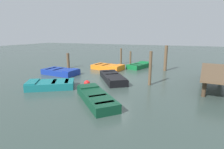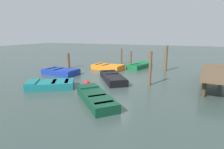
{
  "view_description": "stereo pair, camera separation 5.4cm",
  "coord_description": "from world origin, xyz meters",
  "px_view_note": "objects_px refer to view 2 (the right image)",
  "views": [
    {
      "loc": [
        11.17,
        4.43,
        3.12
      ],
      "look_at": [
        0.0,
        0.0,
        0.35
      ],
      "focal_mm": 28.47,
      "sensor_mm": 36.0,
      "label": 1
    },
    {
      "loc": [
        11.15,
        4.48,
        3.12
      ],
      "look_at": [
        0.0,
        0.0,
        0.35
      ],
      "focal_mm": 28.47,
      "sensor_mm": 36.0,
      "label": 2
    }
  ],
  "objects_px": {
    "rowboat_orange": "(108,67)",
    "mooring_piling_near_right": "(166,58)",
    "rowboat_black": "(113,77)",
    "marker_buoy": "(87,84)",
    "rowboat_blue": "(61,72)",
    "rowboat_teal": "(50,84)",
    "dock_segment": "(215,73)",
    "mooring_piling_near_left": "(150,68)",
    "mooring_piling_mid_right": "(121,56)",
    "rowboat_green": "(140,65)",
    "rowboat_dark_green": "(95,97)",
    "mooring_piling_mid_left": "(131,58)",
    "mooring_piling_far_right": "(68,61)"
  },
  "relations": [
    {
      "from": "rowboat_blue",
      "to": "mooring_piling_near_right",
      "type": "distance_m",
      "value": 8.73
    },
    {
      "from": "dock_segment",
      "to": "marker_buoy",
      "type": "height_order",
      "value": "dock_segment"
    },
    {
      "from": "rowboat_teal",
      "to": "mooring_piling_mid_left",
      "type": "bearing_deg",
      "value": -133.24
    },
    {
      "from": "rowboat_blue",
      "to": "rowboat_black",
      "type": "xyz_separation_m",
      "value": [
        0.29,
        4.49,
        -0.0
      ]
    },
    {
      "from": "mooring_piling_far_right",
      "to": "rowboat_blue",
      "type": "bearing_deg",
      "value": 22.79
    },
    {
      "from": "rowboat_orange",
      "to": "mooring_piling_mid_right",
      "type": "relative_size",
      "value": 1.79
    },
    {
      "from": "rowboat_orange",
      "to": "mooring_piling_near_left",
      "type": "distance_m",
      "value": 5.76
    },
    {
      "from": "dock_segment",
      "to": "rowboat_orange",
      "type": "relative_size",
      "value": 2.06
    },
    {
      "from": "rowboat_green",
      "to": "rowboat_teal",
      "type": "distance_m",
      "value": 8.91
    },
    {
      "from": "rowboat_blue",
      "to": "rowboat_black",
      "type": "bearing_deg",
      "value": 2.3
    },
    {
      "from": "mooring_piling_near_right",
      "to": "mooring_piling_mid_right",
      "type": "distance_m",
      "value": 5.16
    },
    {
      "from": "rowboat_blue",
      "to": "mooring_piling_near_left",
      "type": "relative_size",
      "value": 1.38
    },
    {
      "from": "mooring_piling_far_right",
      "to": "rowboat_black",
      "type": "bearing_deg",
      "value": 63.25
    },
    {
      "from": "rowboat_orange",
      "to": "mooring_piling_far_right",
      "type": "distance_m",
      "value": 3.81
    },
    {
      "from": "rowboat_black",
      "to": "rowboat_orange",
      "type": "distance_m",
      "value": 3.96
    },
    {
      "from": "rowboat_orange",
      "to": "mooring_piling_far_right",
      "type": "relative_size",
      "value": 2.13
    },
    {
      "from": "mooring_piling_near_right",
      "to": "marker_buoy",
      "type": "relative_size",
      "value": 4.5
    },
    {
      "from": "rowboat_blue",
      "to": "mooring_piling_near_right",
      "type": "bearing_deg",
      "value": 36.57
    },
    {
      "from": "mooring_piling_near_right",
      "to": "rowboat_teal",
      "type": "bearing_deg",
      "value": -36.92
    },
    {
      "from": "rowboat_teal",
      "to": "mooring_piling_far_right",
      "type": "distance_m",
      "value": 6.39
    },
    {
      "from": "rowboat_blue",
      "to": "dock_segment",
      "type": "bearing_deg",
      "value": 10.11
    },
    {
      "from": "mooring_piling_mid_left",
      "to": "marker_buoy",
      "type": "bearing_deg",
      "value": -0.58
    },
    {
      "from": "mooring_piling_mid_right",
      "to": "mooring_piling_near_right",
      "type": "bearing_deg",
      "value": 66.04
    },
    {
      "from": "dock_segment",
      "to": "rowboat_teal",
      "type": "xyz_separation_m",
      "value": [
        4.0,
        -8.96,
        -0.62
      ]
    },
    {
      "from": "rowboat_black",
      "to": "rowboat_dark_green",
      "type": "relative_size",
      "value": 1.15
    },
    {
      "from": "marker_buoy",
      "to": "rowboat_blue",
      "type": "bearing_deg",
      "value": -123.47
    },
    {
      "from": "mooring_piling_near_right",
      "to": "mooring_piling_mid_right",
      "type": "height_order",
      "value": "mooring_piling_near_right"
    },
    {
      "from": "dock_segment",
      "to": "mooring_piling_near_right",
      "type": "distance_m",
      "value": 4.87
    },
    {
      "from": "dock_segment",
      "to": "rowboat_blue",
      "type": "relative_size",
      "value": 2.07
    },
    {
      "from": "rowboat_teal",
      "to": "rowboat_blue",
      "type": "bearing_deg",
      "value": -92.64
    },
    {
      "from": "dock_segment",
      "to": "rowboat_dark_green",
      "type": "height_order",
      "value": "dock_segment"
    },
    {
      "from": "rowboat_black",
      "to": "marker_buoy",
      "type": "bearing_deg",
      "value": -53.74
    },
    {
      "from": "mooring_piling_near_right",
      "to": "mooring_piling_near_left",
      "type": "relative_size",
      "value": 1.03
    },
    {
      "from": "rowboat_green",
      "to": "rowboat_dark_green",
      "type": "distance_m",
      "value": 9.18
    },
    {
      "from": "rowboat_orange",
      "to": "mooring_piling_near_right",
      "type": "distance_m",
      "value": 5.04
    },
    {
      "from": "rowboat_dark_green",
      "to": "mooring_piling_mid_left",
      "type": "distance_m",
      "value": 10.63
    },
    {
      "from": "mooring_piling_near_left",
      "to": "mooring_piling_mid_left",
      "type": "bearing_deg",
      "value": -155.04
    },
    {
      "from": "mooring_piling_mid_left",
      "to": "mooring_piling_near_left",
      "type": "xyz_separation_m",
      "value": [
        6.83,
        3.18,
        0.37
      ]
    },
    {
      "from": "rowboat_teal",
      "to": "mooring_piling_mid_right",
      "type": "distance_m",
      "value": 9.81
    },
    {
      "from": "mooring_piling_far_right",
      "to": "mooring_piling_mid_left",
      "type": "xyz_separation_m",
      "value": [
        -3.87,
        4.89,
        -0.0
      ]
    },
    {
      "from": "rowboat_teal",
      "to": "mooring_piling_mid_left",
      "type": "height_order",
      "value": "mooring_piling_mid_left"
    },
    {
      "from": "rowboat_green",
      "to": "rowboat_dark_green",
      "type": "relative_size",
      "value": 0.94
    },
    {
      "from": "rowboat_blue",
      "to": "mooring_piling_near_left",
      "type": "distance_m",
      "value": 7.08
    },
    {
      "from": "rowboat_black",
      "to": "rowboat_teal",
      "type": "height_order",
      "value": "same"
    },
    {
      "from": "rowboat_teal",
      "to": "dock_segment",
      "type": "bearing_deg",
      "value": 173.21
    },
    {
      "from": "mooring_piling_near_right",
      "to": "mooring_piling_mid_right",
      "type": "relative_size",
      "value": 1.32
    },
    {
      "from": "dock_segment",
      "to": "mooring_piling_near_left",
      "type": "bearing_deg",
      "value": -65.59
    },
    {
      "from": "dock_segment",
      "to": "mooring_piling_far_right",
      "type": "relative_size",
      "value": 4.38
    },
    {
      "from": "mooring_piling_mid_right",
      "to": "mooring_piling_near_left",
      "type": "distance_m",
      "value": 8.17
    },
    {
      "from": "rowboat_blue",
      "to": "mooring_piling_mid_left",
      "type": "distance_m",
      "value": 7.46
    }
  ]
}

